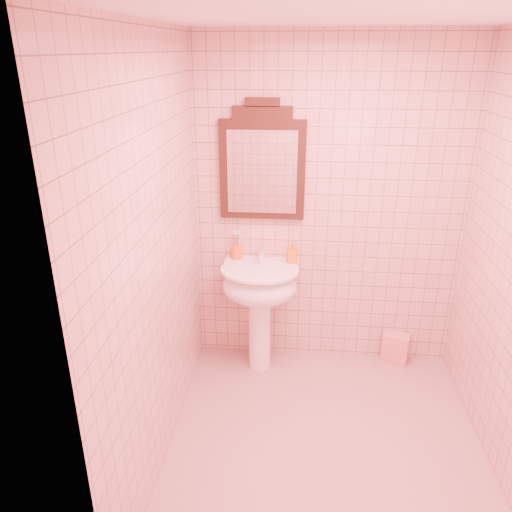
# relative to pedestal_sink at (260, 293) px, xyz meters

# --- Properties ---
(floor) EXTENTS (2.20, 2.20, 0.00)m
(floor) POSITION_rel_pedestal_sink_xyz_m (0.49, -0.87, -0.66)
(floor) COLOR tan
(floor) RESTS_ON ground
(back_wall) EXTENTS (2.00, 0.02, 2.50)m
(back_wall) POSITION_rel_pedestal_sink_xyz_m (0.49, 0.23, 0.59)
(back_wall) COLOR #D9A697
(back_wall) RESTS_ON floor
(pedestal_sink) EXTENTS (0.58, 0.58, 0.86)m
(pedestal_sink) POSITION_rel_pedestal_sink_xyz_m (0.00, 0.00, 0.00)
(pedestal_sink) COLOR white
(pedestal_sink) RESTS_ON floor
(faucet) EXTENTS (0.04, 0.16, 0.11)m
(faucet) POSITION_rel_pedestal_sink_xyz_m (0.00, 0.14, 0.26)
(faucet) COLOR white
(faucet) RESTS_ON pedestal_sink
(mirror) EXTENTS (0.62, 0.06, 0.87)m
(mirror) POSITION_rel_pedestal_sink_xyz_m (0.00, 0.20, 0.93)
(mirror) COLOR black
(mirror) RESTS_ON back_wall
(toothbrush_cup) EXTENTS (0.09, 0.09, 0.20)m
(toothbrush_cup) POSITION_rel_pedestal_sink_xyz_m (-0.19, 0.17, 0.26)
(toothbrush_cup) COLOR #FA5015
(toothbrush_cup) RESTS_ON pedestal_sink
(soap_dispenser) EXTENTS (0.09, 0.09, 0.16)m
(soap_dispenser) POSITION_rel_pedestal_sink_xyz_m (0.23, 0.13, 0.28)
(soap_dispenser) COLOR orange
(soap_dispenser) RESTS_ON pedestal_sink
(towel) EXTENTS (0.23, 0.19, 0.25)m
(towel) POSITION_rel_pedestal_sink_xyz_m (1.09, 0.17, -0.54)
(towel) COLOR tan
(towel) RESTS_ON floor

